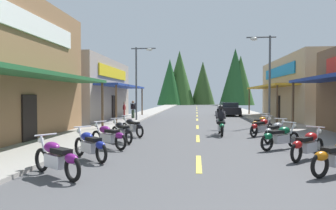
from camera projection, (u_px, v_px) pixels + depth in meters
ground at (197, 117)px, 29.89m from camera, size 9.04×86.72×0.10m
sidewalk_left at (139, 116)px, 30.44m from camera, size 2.72×86.72×0.12m
sidewalk_right at (258, 117)px, 29.34m from camera, size 2.72×86.72×0.12m
centerline_dashes at (197, 115)px, 32.36m from camera, size 0.16×62.35×0.01m
storefront_left_far at (68, 90)px, 26.51m from camera, size 10.08×11.62×5.18m
storefront_right_far at (328, 89)px, 26.51m from camera, size 10.27×13.06×5.39m
streetlamp_left at (140, 73)px, 24.32m from camera, size 1.98×0.30×5.98m
streetlamp_right at (265, 67)px, 20.65m from camera, size 1.98×0.30×6.17m
motorcycle_parked_right_2 at (308, 144)px, 9.62m from camera, size 1.58×1.59×1.04m
motorcycle_parked_right_3 at (280, 137)px, 11.46m from camera, size 1.79×1.33×1.04m
motorcycle_parked_right_4 at (275, 131)px, 13.25m from camera, size 1.41×1.74×1.04m
motorcycle_parked_right_5 at (262, 127)px, 15.29m from camera, size 1.50×1.66×1.04m
motorcycle_parked_right_6 at (261, 124)px, 17.02m from camera, size 1.37×1.77×1.04m
motorcycle_parked_left_0 at (57, 157)px, 7.56m from camera, size 1.81×1.32×1.04m
motorcycle_parked_left_1 at (90, 145)px, 9.60m from camera, size 1.62×1.54×1.04m
motorcycle_parked_left_2 at (108, 136)px, 11.74m from camera, size 1.80×1.33×1.04m
motorcycle_parked_left_3 at (122, 131)px, 13.37m from camera, size 1.40×1.75×1.04m
motorcycle_parked_left_4 at (132, 127)px, 15.34m from camera, size 1.53×1.64×1.04m
rider_cruising_lead at (221, 123)px, 15.65m from camera, size 0.60×2.14×1.57m
pedestrian_waiting at (133, 109)px, 26.40m from camera, size 0.49×0.42×1.65m
pedestrian_strolling at (124, 110)px, 25.59m from camera, size 0.33×0.56×1.57m
parked_car_curbside at (229, 109)px, 31.77m from camera, size 2.26×4.39×1.40m
treeline_backdrop at (207, 80)px, 73.07m from camera, size 23.04×11.34×13.44m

